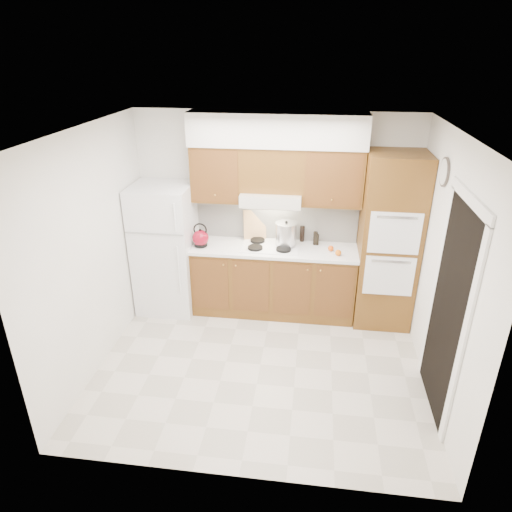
{
  "coord_description": "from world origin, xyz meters",
  "views": [
    {
      "loc": [
        0.5,
        -4.16,
        3.31
      ],
      "look_at": [
        -0.11,
        0.45,
        1.15
      ],
      "focal_mm": 32.0,
      "sensor_mm": 36.0,
      "label": 1
    }
  ],
  "objects": [
    {
      "name": "upper_cab_right",
      "position": [
        0.72,
        1.33,
        1.85
      ],
      "size": [
        0.73,
        0.33,
        0.7
      ],
      "primitive_type": "cube",
      "color": "brown",
      "rests_on": "wall_back"
    },
    {
      "name": "base_cabinets",
      "position": [
        0.02,
        1.2,
        0.45
      ],
      "size": [
        2.11,
        0.6,
        0.9
      ],
      "primitive_type": "cube",
      "color": "brown",
      "rests_on": "floor"
    },
    {
      "name": "cooktop",
      "position": [
        -0.02,
        1.21,
        0.95
      ],
      "size": [
        0.74,
        0.5,
        0.01
      ],
      "primitive_type": "cube",
      "color": "white",
      "rests_on": "countertop"
    },
    {
      "name": "ceiling",
      "position": [
        0.0,
        0.0,
        2.6
      ],
      "size": [
        3.6,
        3.6,
        0.0
      ],
      "primitive_type": "plane",
      "color": "white",
      "rests_on": "wall_back"
    },
    {
      "name": "doorway",
      "position": [
        1.79,
        -0.35,
        1.05
      ],
      "size": [
        0.02,
        0.9,
        2.1
      ],
      "primitive_type": "cube",
      "color": "black",
      "rests_on": "floor"
    },
    {
      "name": "orange_far",
      "position": [
        0.75,
        1.17,
        0.98
      ],
      "size": [
        0.08,
        0.08,
        0.07
      ],
      "primitive_type": "sphere",
      "rotation": [
        0.0,
        0.0,
        -0.21
      ],
      "color": "#E75B0C",
      "rests_on": "countertop"
    },
    {
      "name": "condiment_c",
      "position": [
        0.57,
        1.35,
        1.01
      ],
      "size": [
        0.06,
        0.06,
        0.15
      ],
      "primitive_type": "cylinder",
      "rotation": [
        0.0,
        0.0,
        0.27
      ],
      "color": "black",
      "rests_on": "countertop"
    },
    {
      "name": "floor",
      "position": [
        0.0,
        0.0,
        0.0
      ],
      "size": [
        3.6,
        3.6,
        0.0
      ],
      "primitive_type": "plane",
      "color": "beige",
      "rests_on": "ground"
    },
    {
      "name": "condiment_a",
      "position": [
        0.37,
        1.45,
        1.05
      ],
      "size": [
        0.07,
        0.07,
        0.21
      ],
      "primitive_type": "cylinder",
      "rotation": [
        0.0,
        0.0,
        0.2
      ],
      "color": "black",
      "rests_on": "countertop"
    },
    {
      "name": "fridge",
      "position": [
        -1.41,
        1.14,
        0.86
      ],
      "size": [
        0.75,
        0.72,
        1.72
      ],
      "primitive_type": "cube",
      "color": "white",
      "rests_on": "floor"
    },
    {
      "name": "orange_near",
      "position": [
        0.83,
        1.04,
        0.98
      ],
      "size": [
        0.09,
        0.09,
        0.08
      ],
      "primitive_type": "sphere",
      "rotation": [
        0.0,
        0.0,
        0.26
      ],
      "color": "orange",
      "rests_on": "countertop"
    },
    {
      "name": "soffit",
      "position": [
        0.03,
        1.32,
        2.4
      ],
      "size": [
        2.13,
        0.36,
        0.4
      ],
      "primitive_type": "cube",
      "color": "silver",
      "rests_on": "wall_back"
    },
    {
      "name": "upper_cab_left",
      "position": [
        -0.71,
        1.33,
        1.85
      ],
      "size": [
        0.63,
        0.33,
        0.7
      ],
      "primitive_type": "cube",
      "color": "brown",
      "rests_on": "wall_back"
    },
    {
      "name": "backsplash",
      "position": [
        0.02,
        1.49,
        1.22
      ],
      "size": [
        2.11,
        0.03,
        0.56
      ],
      "primitive_type": "cube",
      "color": "white",
      "rests_on": "countertop"
    },
    {
      "name": "condiment_b",
      "position": [
        0.55,
        1.35,
        1.03
      ],
      "size": [
        0.07,
        0.07,
        0.18
      ],
      "primitive_type": "cylinder",
      "rotation": [
        0.0,
        0.0,
        0.36
      ],
      "color": "black",
      "rests_on": "countertop"
    },
    {
      "name": "wall_clock",
      "position": [
        1.79,
        0.55,
        2.15
      ],
      "size": [
        0.02,
        0.3,
        0.3
      ],
      "primitive_type": "cylinder",
      "rotation": [
        0.0,
        1.57,
        0.0
      ],
      "color": "#3F3833",
      "rests_on": "wall_right"
    },
    {
      "name": "countertop",
      "position": [
        0.03,
        1.19,
        0.92
      ],
      "size": [
        2.13,
        0.62,
        0.04
      ],
      "primitive_type": "cube",
      "color": "white",
      "rests_on": "base_cabinets"
    },
    {
      "name": "oven_cabinet",
      "position": [
        1.44,
        1.18,
        1.1
      ],
      "size": [
        0.7,
        0.65,
        2.2
      ],
      "primitive_type": "cube",
      "color": "brown",
      "rests_on": "floor"
    },
    {
      "name": "stock_pot",
      "position": [
        0.17,
        1.26,
        1.11
      ],
      "size": [
        0.31,
        0.31,
        0.28
      ],
      "primitive_type": "cylinder",
      "rotation": [
        0.0,
        0.0,
        -0.18
      ],
      "color": "silver",
      "rests_on": "cooktop"
    },
    {
      "name": "wall_right",
      "position": [
        1.8,
        0.0,
        1.3
      ],
      "size": [
        0.02,
        3.0,
        2.6
      ],
      "primitive_type": "cube",
      "color": "white",
      "rests_on": "floor"
    },
    {
      "name": "upper_cab_over_hood",
      "position": [
        -0.02,
        1.33,
        1.92
      ],
      "size": [
        0.75,
        0.33,
        0.55
      ],
      "primitive_type": "cube",
      "color": "brown",
      "rests_on": "range_hood"
    },
    {
      "name": "kettle",
      "position": [
        -0.92,
        1.1,
        1.06
      ],
      "size": [
        0.27,
        0.27,
        0.21
      ],
      "primitive_type": "sphere",
      "rotation": [
        0.0,
        0.0,
        0.37
      ],
      "color": "maroon",
      "rests_on": "countertop"
    },
    {
      "name": "wall_left",
      "position": [
        -1.8,
        0.0,
        1.3
      ],
      "size": [
        0.02,
        3.0,
        2.6
      ],
      "primitive_type": "cube",
      "color": "white",
      "rests_on": "floor"
    },
    {
      "name": "wall_back",
      "position": [
        0.0,
        1.5,
        1.3
      ],
      "size": [
        3.6,
        0.02,
        2.6
      ],
      "primitive_type": "cube",
      "color": "white",
      "rests_on": "floor"
    },
    {
      "name": "range_hood",
      "position": [
        -0.02,
        1.27,
        1.57
      ],
      "size": [
        0.75,
        0.45,
        0.15
      ],
      "primitive_type": "cube",
      "color": "silver",
      "rests_on": "wall_back"
    },
    {
      "name": "cutting_board",
      "position": [
        -0.26,
        1.45,
        1.14
      ],
      "size": [
        0.31,
        0.17,
        0.39
      ],
      "primitive_type": "cube",
      "rotation": [
        -0.21,
        0.0,
        0.24
      ],
      "color": "tan",
      "rests_on": "countertop"
    }
  ]
}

